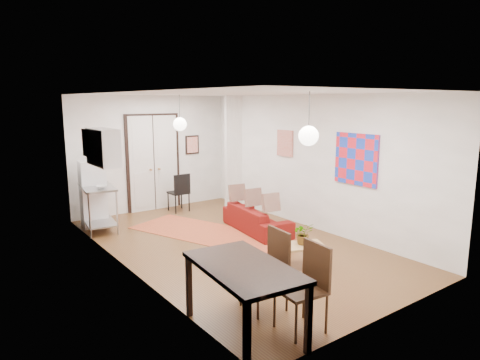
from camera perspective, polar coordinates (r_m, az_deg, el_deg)
floor at (r=8.45m, az=-1.10°, el=-8.58°), size 7.00×7.00×0.00m
ceiling at (r=7.99m, az=-1.18°, el=11.49°), size 4.20×7.00×0.02m
wall_back at (r=11.11m, az=-11.59°, el=3.51°), size 4.20×0.02×2.90m
wall_front at (r=5.66m, az=19.75°, el=-3.54°), size 4.20×0.02×2.90m
wall_left at (r=7.12m, az=-15.11°, el=-0.49°), size 0.02×7.00×2.90m
wall_right at (r=9.44m, az=9.35°, el=2.38°), size 0.02×7.00×2.90m
double_doors at (r=11.10m, az=-11.45°, el=2.21°), size 1.44×0.06×2.50m
stub_partition at (r=11.21m, az=-0.90°, el=3.79°), size 0.50×0.10×2.90m
wall_cabinet at (r=8.51m, az=-17.81°, el=4.19°), size 0.35×1.00×0.70m
painting_popart at (r=8.58m, az=15.24°, el=2.69°), size 0.05×1.00×1.00m
painting_abstract at (r=9.96m, az=6.02°, el=4.90°), size 0.05×0.50×0.60m
poster_back at (r=11.59m, az=-6.38°, el=4.69°), size 0.40×0.03×0.50m
print_left at (r=8.94m, az=-19.77°, el=4.68°), size 0.03×0.44×0.54m
pendant_back at (r=9.70m, az=-8.02°, el=7.39°), size 0.30×0.30×0.80m
pendant_front at (r=6.47m, az=9.12°, el=5.84°), size 0.30×0.30×0.80m
kilim_rug at (r=9.11m, az=-3.77°, el=-7.15°), size 2.57×3.86×0.01m
sofa at (r=9.23m, az=2.25°, el=-5.16°), size 1.93×0.97×0.54m
coffee_table at (r=7.33m, az=7.81°, el=-8.96°), size 0.98×0.79×0.38m
potted_plant at (r=7.32m, az=8.43°, el=-7.04°), size 0.42×0.40×0.37m
kitchen_counter at (r=9.76m, az=-18.43°, el=-2.66°), size 0.80×1.33×0.96m
bowl at (r=9.40m, az=-17.99°, el=-0.87°), size 0.28×0.28×0.06m
soap_bottle at (r=9.91m, az=-19.02°, el=0.05°), size 0.11×0.11×0.20m
fridge at (r=10.02m, az=-19.01°, el=-1.73°), size 0.58×0.58×1.47m
dining_table at (r=5.14m, az=0.50°, el=-12.26°), size 1.06×1.66×0.87m
dining_chair_near at (r=5.87m, az=2.51°, el=-10.84°), size 0.57×0.76×1.07m
dining_chair_far at (r=5.39m, az=7.29°, el=-12.95°), size 0.57×0.76×1.07m
black_side_chair at (r=10.99m, az=-8.46°, el=-1.11°), size 0.45×0.45×0.97m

